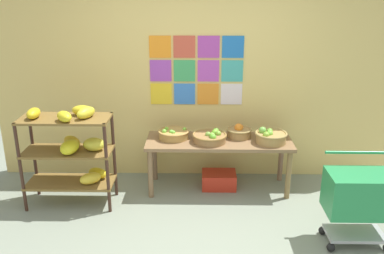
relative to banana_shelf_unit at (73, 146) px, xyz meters
name	(u,v)px	position (x,y,z in m)	size (l,w,h in m)	color
back_wall_with_art	(196,68)	(1.32, 0.81, 0.70)	(4.97, 0.07, 2.77)	#E4C56F
banana_shelf_unit	(73,146)	(0.00, 0.00, 0.00)	(0.95, 0.52, 1.13)	#3B241A
display_table	(219,146)	(1.59, 0.38, -0.14)	(1.69, 0.59, 0.63)	olive
fruit_basket_back_right	(270,137)	(2.18, 0.31, 0.01)	(0.37, 0.37, 0.18)	#A88449
fruit_basket_left	(239,132)	(1.83, 0.48, 0.00)	(0.30, 0.30, 0.16)	#9E7E48
fruit_basket_right	(210,137)	(1.49, 0.31, -0.01)	(0.39, 0.39, 0.14)	olive
fruit_basket_back_left	(174,134)	(1.06, 0.43, -0.01)	(0.37, 0.37, 0.13)	#B58D48
produce_crate_under_table	(219,180)	(1.60, 0.41, -0.60)	(0.41, 0.29, 0.19)	red
shopping_cart	(360,196)	(2.85, -0.72, -0.19)	(0.62, 0.42, 0.86)	black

